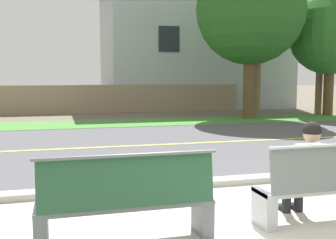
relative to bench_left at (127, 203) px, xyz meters
The scene contains 13 objects.
ground_plane 7.75m from the bench_left, 80.59° to the left, with size 140.00×140.00×0.00m, color #665B4C.
sidewalk_pavement 1.34m from the bench_left, ahead, with size 44.00×3.60×0.01m, color beige.
curb_edge 2.38m from the bench_left, 57.42° to the left, with size 44.00×0.30×0.11m, color #ADA89E.
street_asphalt 6.27m from the bench_left, 78.34° to the left, with size 52.00×8.00×0.01m, color #515156.
road_centre_line 6.27m from the bench_left, 78.34° to the left, with size 48.00×0.14×0.01m, color #E0CC4C.
far_verge_grass 11.60m from the bench_left, 83.74° to the left, with size 48.00×2.80×0.02m, color #478438.
bench_left is the anchor object (origin of this frame).
bench_right 2.53m from the bench_left, ahead, with size 1.89×0.48×1.01m.
seated_person_white 2.29m from the bench_left, ahead, with size 0.52×0.68×1.25m.
shade_tree_far_left 14.66m from the bench_left, 57.90° to the left, with size 4.61×4.61×7.61m.
shade_tree_left 17.26m from the bench_left, 46.36° to the left, with size 3.80×3.80×6.27m.
garden_wall 16.43m from the bench_left, 82.65° to the left, with size 13.00×0.36×1.40m, color gray.
house_across_street 21.05m from the bench_left, 69.65° to the left, with size 11.25×6.91×7.38m.
Camera 1 is at (-1.93, -3.79, 1.78)m, focal length 43.54 mm.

